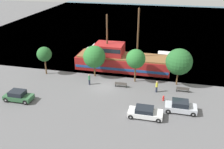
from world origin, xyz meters
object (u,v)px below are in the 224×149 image
(moored_boat_outer, at_px, (101,50))
(pirate_ship, at_px, (122,60))
(moored_boat_dockside, at_px, (166,58))
(parked_car_curb_mid, at_px, (145,112))
(pedestrian_walking_far, at_px, (89,79))
(pedestrian_walking_near, at_px, (157,87))
(parked_car_curb_front, at_px, (18,96))
(fire_hydrant, at_px, (163,98))
(bench_promenade_west, at_px, (183,89))
(parked_car_curb_rear, at_px, (181,106))
(bench_promenade_east, at_px, (121,84))

(moored_boat_outer, bearing_deg, pirate_ship, -50.81)
(moored_boat_dockside, distance_m, parked_car_curb_mid, 19.94)
(moored_boat_dockside, bearing_deg, pedestrian_walking_far, -130.71)
(pirate_ship, xyz_separation_m, pedestrian_walking_near, (6.65, -7.47, -0.72))
(parked_car_curb_front, xyz_separation_m, pedestrian_walking_near, (18.11, 6.76, 0.17))
(pirate_ship, distance_m, parked_car_curb_front, 18.30)
(fire_hydrant, relative_size, bench_promenade_west, 0.42)
(parked_car_curb_mid, relative_size, bench_promenade_west, 2.30)
(pirate_ship, height_order, parked_car_curb_mid, pirate_ship)
(pedestrian_walking_far, bearing_deg, pirate_ship, 64.10)
(moored_boat_outer, distance_m, parked_car_curb_rear, 24.78)
(parked_car_curb_mid, bearing_deg, moored_boat_outer, 118.36)
(pedestrian_walking_far, bearing_deg, moored_boat_dockside, 49.29)
(parked_car_curb_front, relative_size, bench_promenade_west, 2.13)
(moored_boat_dockside, xyz_separation_m, parked_car_curb_front, (-19.03, -19.83, 0.12))
(parked_car_curb_rear, xyz_separation_m, bench_promenade_east, (-8.62, 4.95, -0.30))
(parked_car_curb_rear, height_order, fire_hydrant, parked_car_curb_rear)
(pedestrian_walking_far, bearing_deg, fire_hydrant, -11.89)
(bench_promenade_west, bearing_deg, pedestrian_walking_near, -166.53)
(parked_car_curb_mid, distance_m, pedestrian_walking_near, 6.86)
(moored_boat_dockside, distance_m, pedestrian_walking_far, 17.10)
(bench_promenade_east, bearing_deg, parked_car_curb_front, -150.79)
(parked_car_curb_front, distance_m, fire_hydrant, 19.73)
(pirate_ship, height_order, moored_boat_dockside, pirate_ship)
(fire_hydrant, xyz_separation_m, pedestrian_walking_far, (-11.33, 2.39, 0.46))
(parked_car_curb_rear, bearing_deg, pedestrian_walking_far, 160.96)
(parked_car_curb_front, xyz_separation_m, bench_promenade_east, (12.78, 7.15, -0.28))
(bench_promenade_west, relative_size, pedestrian_walking_near, 1.04)
(pedestrian_walking_near, bearing_deg, bench_promenade_east, 175.88)
(bench_promenade_west, bearing_deg, parked_car_curb_mid, -121.02)
(moored_boat_dockside, xyz_separation_m, bench_promenade_west, (2.79, -12.17, -0.16))
(moored_boat_dockside, xyz_separation_m, pedestrian_walking_near, (-0.92, -13.06, 0.29))
(pirate_ship, height_order, pedestrian_walking_near, pirate_ship)
(pirate_ship, height_order, moored_boat_outer, pirate_ship)
(parked_car_curb_rear, distance_m, pedestrian_walking_far, 14.30)
(bench_promenade_west, distance_m, pedestrian_walking_near, 3.84)
(pedestrian_walking_far, bearing_deg, parked_car_curb_mid, -36.51)
(fire_hydrant, xyz_separation_m, bench_promenade_west, (2.61, 3.17, 0.03))
(moored_boat_outer, height_order, bench_promenade_east, moored_boat_outer)
(parked_car_curb_mid, relative_size, pedestrian_walking_near, 2.39)
(moored_boat_dockside, bearing_deg, parked_car_curb_front, -133.82)
(pirate_ship, xyz_separation_m, moored_boat_outer, (-5.80, 7.11, -0.98))
(bench_promenade_east, relative_size, pedestrian_walking_far, 1.05)
(bench_promenade_east, height_order, pedestrian_walking_far, pedestrian_walking_far)
(fire_hydrant, bearing_deg, pedestrian_walking_far, 168.11)
(moored_boat_outer, height_order, parked_car_curb_front, moored_boat_outer)
(pirate_ship, distance_m, parked_car_curb_mid, 15.41)
(pirate_ship, relative_size, moored_boat_outer, 2.65)
(fire_hydrant, height_order, pedestrian_walking_far, pedestrian_walking_far)
(parked_car_curb_mid, height_order, bench_promenade_east, parked_car_curb_mid)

